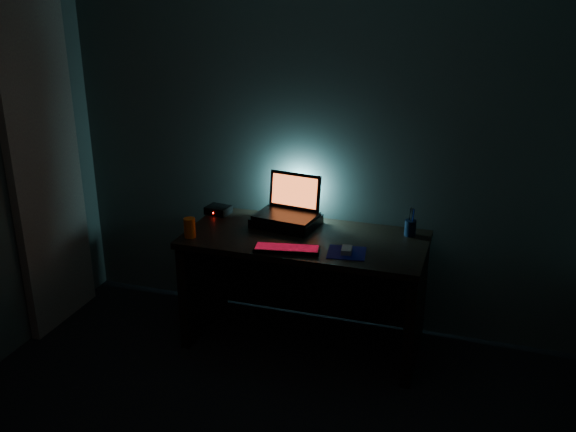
# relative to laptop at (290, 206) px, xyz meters

# --- Properties ---
(room) EXTENTS (3.50, 4.00, 2.50)m
(room) POSITION_rel_laptop_xyz_m (0.16, -1.82, 0.38)
(room) COLOR black
(room) RESTS_ON ground
(desk) EXTENTS (1.50, 0.70, 0.75)m
(desk) POSITION_rel_laptop_xyz_m (0.16, -0.14, -0.38)
(desk) COLOR black
(desk) RESTS_ON ground
(curtain) EXTENTS (0.06, 0.65, 2.30)m
(curtain) POSITION_rel_laptop_xyz_m (-1.55, -0.40, 0.28)
(curtain) COLOR #B3B18F
(curtain) RESTS_ON ground
(riser) EXTENTS (0.44, 0.35, 0.06)m
(riser) POSITION_rel_laptop_xyz_m (-0.01, -0.05, -0.09)
(riser) COLOR black
(riser) RESTS_ON desk
(laptop) EXTENTS (0.41, 0.33, 0.26)m
(laptop) POSITION_rel_laptop_xyz_m (0.00, 0.00, 0.00)
(laptop) COLOR black
(laptop) RESTS_ON riser
(keyboard) EXTENTS (0.40, 0.19, 0.02)m
(keyboard) POSITION_rel_laptop_xyz_m (0.12, -0.44, -0.11)
(keyboard) COLOR black
(keyboard) RESTS_ON desk
(mousepad) EXTENTS (0.24, 0.23, 0.00)m
(mousepad) POSITION_rel_laptop_xyz_m (0.47, -0.36, -0.12)
(mousepad) COLOR #0D0F61
(mousepad) RESTS_ON desk
(mouse) EXTENTS (0.07, 0.10, 0.03)m
(mouse) POSITION_rel_laptop_xyz_m (0.47, -0.36, -0.10)
(mouse) COLOR gray
(mouse) RESTS_ON mousepad
(pen_cup) EXTENTS (0.07, 0.07, 0.10)m
(pen_cup) POSITION_rel_laptop_xyz_m (0.78, 0.02, -0.07)
(pen_cup) COLOR black
(pen_cup) RESTS_ON desk
(juice_glass) EXTENTS (0.07, 0.07, 0.12)m
(juice_glass) POSITION_rel_laptop_xyz_m (-0.52, -0.42, -0.06)
(juice_glass) COLOR #FF5D0D
(juice_glass) RESTS_ON desk
(router) EXTENTS (0.17, 0.15, 0.05)m
(router) POSITION_rel_laptop_xyz_m (-0.52, 0.02, -0.09)
(router) COLOR black
(router) RESTS_ON desk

